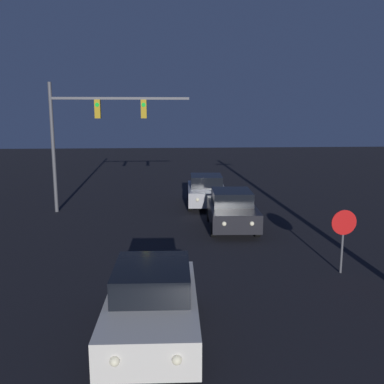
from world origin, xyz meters
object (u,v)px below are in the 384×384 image
at_px(car_mid, 232,210).
at_px(traffic_signal_mast, 89,125).
at_px(stop_sign, 343,229).
at_px(car_far, 206,191).
at_px(car_near, 152,303).

relative_size(car_mid, traffic_signal_mast, 0.62).
distance_m(car_mid, stop_sign, 6.05).
bearing_deg(car_mid, car_far, -79.38).
relative_size(car_near, car_far, 0.99).
xyz_separation_m(car_near, car_far, (2.63, 13.60, 0.00)).
height_order(car_near, car_mid, same).
height_order(car_mid, stop_sign, stop_sign).
relative_size(car_near, car_mid, 0.99).
bearing_deg(traffic_signal_mast, car_near, -75.63).
height_order(car_mid, car_far, same).
bearing_deg(car_far, stop_sign, 110.77).
bearing_deg(traffic_signal_mast, car_far, 8.41).
bearing_deg(car_far, traffic_signal_mast, 11.76).
relative_size(car_near, stop_sign, 2.09).
xyz_separation_m(car_near, traffic_signal_mast, (-3.26, 12.73, 3.51)).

